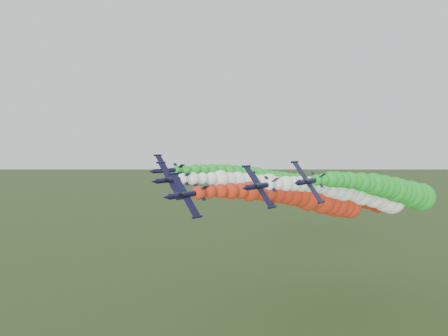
{
  "coord_description": "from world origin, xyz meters",
  "views": [
    {
      "loc": [
        65.22,
        -75.66,
        55.88
      ],
      "look_at": [
        2.08,
        9.76,
        50.26
      ],
      "focal_mm": 35.0,
      "sensor_mm": 36.0,
      "label": 1
    }
  ],
  "objects_px": {
    "jet_inner_left": "(295,190)",
    "jet_outer_right": "(398,191)",
    "jet_inner_right": "(365,194)",
    "jet_outer_left": "(278,181)",
    "jet_trail": "(355,195)",
    "jet_lead": "(317,200)"
  },
  "relations": [
    {
      "from": "jet_lead",
      "to": "jet_inner_left",
      "type": "relative_size",
      "value": 0.99
    },
    {
      "from": "jet_inner_left",
      "to": "jet_outer_right",
      "type": "xyz_separation_m",
      "value": [
        32.1,
        10.21,
        0.66
      ]
    },
    {
      "from": "jet_trail",
      "to": "jet_outer_right",
      "type": "bearing_deg",
      "value": -27.87
    },
    {
      "from": "jet_lead",
      "to": "jet_inner_right",
      "type": "relative_size",
      "value": 0.99
    },
    {
      "from": "jet_outer_left",
      "to": "jet_trail",
      "type": "height_order",
      "value": "jet_outer_left"
    },
    {
      "from": "jet_inner_right",
      "to": "jet_trail",
      "type": "height_order",
      "value": "jet_inner_right"
    },
    {
      "from": "jet_lead",
      "to": "jet_inner_left",
      "type": "xyz_separation_m",
      "value": [
        -13.72,
        11.89,
        1.45
      ]
    },
    {
      "from": "jet_lead",
      "to": "jet_outer_right",
      "type": "distance_m",
      "value": 28.82
    },
    {
      "from": "jet_inner_left",
      "to": "jet_inner_right",
      "type": "height_order",
      "value": "jet_inner_left"
    },
    {
      "from": "jet_inner_left",
      "to": "jet_trail",
      "type": "distance_m",
      "value": 24.45
    },
    {
      "from": "jet_outer_left",
      "to": "jet_outer_right",
      "type": "bearing_deg",
      "value": 3.65
    },
    {
      "from": "jet_outer_right",
      "to": "jet_trail",
      "type": "xyz_separation_m",
      "value": [
        -17.79,
        9.41,
        -3.49
      ]
    },
    {
      "from": "jet_outer_left",
      "to": "jet_lead",
      "type": "bearing_deg",
      "value": -37.96
    },
    {
      "from": "jet_inner_left",
      "to": "jet_outer_left",
      "type": "height_order",
      "value": "jet_outer_left"
    },
    {
      "from": "jet_lead",
      "to": "jet_inner_left",
      "type": "distance_m",
      "value": 18.21
    },
    {
      "from": "jet_inner_left",
      "to": "jet_outer_right",
      "type": "bearing_deg",
      "value": 17.64
    },
    {
      "from": "jet_outer_right",
      "to": "jet_inner_left",
      "type": "bearing_deg",
      "value": -162.36
    },
    {
      "from": "jet_inner_right",
      "to": "jet_trail",
      "type": "xyz_separation_m",
      "value": [
        -9.9,
        18.39,
        -2.75
      ]
    },
    {
      "from": "jet_inner_right",
      "to": "jet_outer_left",
      "type": "bearing_deg",
      "value": 169.99
    },
    {
      "from": "jet_inner_right",
      "to": "jet_trail",
      "type": "distance_m",
      "value": 21.07
    },
    {
      "from": "jet_inner_left",
      "to": "jet_outer_left",
      "type": "bearing_deg",
      "value": 146.05
    },
    {
      "from": "jet_inner_left",
      "to": "jet_outer_right",
      "type": "distance_m",
      "value": 33.69
    }
  ]
}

